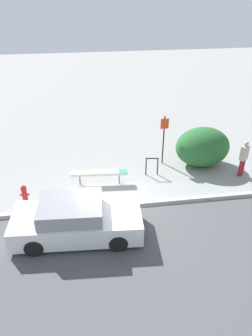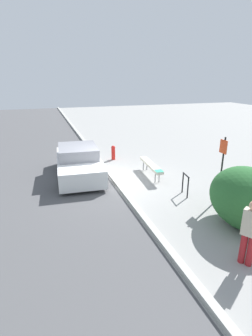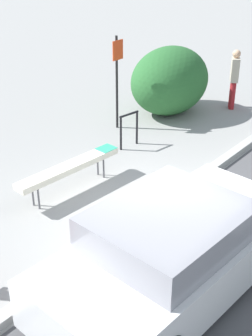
# 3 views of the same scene
# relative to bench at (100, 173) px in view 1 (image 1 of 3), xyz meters

# --- Properties ---
(ground_plane) EXTENTS (60.00, 60.00, 0.00)m
(ground_plane) POSITION_rel_bench_xyz_m (0.30, -1.73, -0.50)
(ground_plane) COLOR gray
(road_strip) EXTENTS (60.00, 10.00, 0.01)m
(road_strip) POSITION_rel_bench_xyz_m (0.30, -6.88, -0.50)
(road_strip) COLOR #4C4C4F
(road_strip) RESTS_ON ground_plane
(curb) EXTENTS (60.00, 0.20, 0.13)m
(curb) POSITION_rel_bench_xyz_m (0.30, -1.73, -0.44)
(curb) COLOR #A8A8A3
(curb) RESTS_ON ground_plane
(bench) EXTENTS (2.35, 0.49, 0.58)m
(bench) POSITION_rel_bench_xyz_m (0.00, 0.00, 0.00)
(bench) COLOR #515156
(bench) RESTS_ON ground_plane
(bike_rack) EXTENTS (0.55, 0.13, 0.83)m
(bike_rack) POSITION_rel_bench_xyz_m (2.28, 0.39, -0.00)
(bike_rack) COLOR black
(bike_rack) RESTS_ON ground_plane
(sign_post) EXTENTS (0.36, 0.08, 2.30)m
(sign_post) POSITION_rel_bench_xyz_m (2.99, 1.33, 0.88)
(sign_post) COLOR black
(sign_post) RESTS_ON ground_plane
(fire_hydrant) EXTENTS (0.36, 0.22, 0.77)m
(fire_hydrant) POSITION_rel_bench_xyz_m (-2.92, -0.92, -0.10)
(fire_hydrant) COLOR red
(fire_hydrant) RESTS_ON ground_plane
(shrub_hedge) EXTENTS (2.43, 1.86, 1.79)m
(shrub_hedge) POSITION_rel_bench_xyz_m (4.71, 0.94, 0.39)
(shrub_hedge) COLOR #28602D
(shrub_hedge) RESTS_ON ground_plane
(pedestrian) EXTENTS (0.42, 0.37, 1.63)m
(pedestrian) POSITION_rel_bench_xyz_m (6.10, -0.22, 0.37)
(pedestrian) COLOR maroon
(pedestrian) RESTS_ON ground_plane
(parked_car_near) EXTENTS (4.28, 2.09, 1.34)m
(parked_car_near) POSITION_rel_bench_xyz_m (-1.00, -3.04, 0.12)
(parked_car_near) COLOR black
(parked_car_near) RESTS_ON ground_plane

